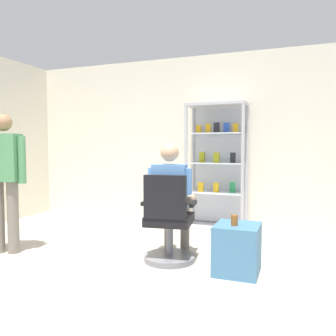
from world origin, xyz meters
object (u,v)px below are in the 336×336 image
object	(u,v)px
tea_glass	(234,220)
office_chair	(168,226)
display_cabinet_main	(217,165)
standing_customer	(5,174)
seated_shopkeeper	(172,195)
storage_crate	(237,249)

from	to	relation	value
tea_glass	office_chair	bearing A→B (deg)	171.88
display_cabinet_main	standing_customer	bearing A→B (deg)	-133.54
display_cabinet_main	standing_customer	distance (m)	2.97
seated_shopkeeper	tea_glass	xyz separation A→B (m)	(0.75, -0.27, -0.18)
storage_crate	standing_customer	world-z (taller)	standing_customer
display_cabinet_main	seated_shopkeeper	distance (m)	1.66
office_chair	storage_crate	distance (m)	0.76
office_chair	storage_crate	world-z (taller)	office_chair
display_cabinet_main	tea_glass	world-z (taller)	display_cabinet_main
storage_crate	tea_glass	xyz separation A→B (m)	(-0.02, -0.05, 0.29)
standing_customer	tea_glass	bearing A→B (deg)	5.42
seated_shopkeeper	tea_glass	size ratio (longest dim) A/B	12.23
office_chair	seated_shopkeeper	world-z (taller)	seated_shopkeeper
display_cabinet_main	standing_customer	world-z (taller)	display_cabinet_main
office_chair	tea_glass	distance (m)	0.75
office_chair	standing_customer	size ratio (longest dim) A/B	0.59
tea_glass	storage_crate	bearing A→B (deg)	67.18
tea_glass	standing_customer	bearing A→B (deg)	-174.58
seated_shopkeeper	tea_glass	distance (m)	0.81
storage_crate	standing_customer	distance (m)	2.76
storage_crate	standing_customer	size ratio (longest dim) A/B	0.30
display_cabinet_main	tea_glass	size ratio (longest dim) A/B	18.02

